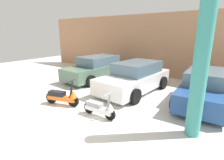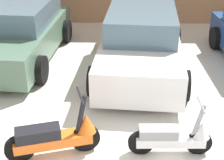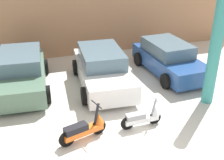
{
  "view_description": "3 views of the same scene",
  "coord_description": "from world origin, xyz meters",
  "px_view_note": "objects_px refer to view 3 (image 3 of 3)",
  "views": [
    {
      "loc": [
        4.48,
        -3.14,
        2.87
      ],
      "look_at": [
        0.16,
        2.89,
        0.85
      ],
      "focal_mm": 28.0,
      "sensor_mm": 36.0,
      "label": 1
    },
    {
      "loc": [
        -0.01,
        -3.31,
        3.66
      ],
      "look_at": [
        -0.14,
        2.51,
        0.65
      ],
      "focal_mm": 55.0,
      "sensor_mm": 36.0,
      "label": 2
    },
    {
      "loc": [
        -2.32,
        -5.53,
        5.19
      ],
      "look_at": [
        0.42,
        2.87,
        0.91
      ],
      "focal_mm": 45.0,
      "sensor_mm": 36.0,
      "label": 3
    }
  ],
  "objects_px": {
    "scooter_front_left": "(85,128)",
    "car_rear_right": "(169,58)",
    "scooter_front_right": "(143,117)",
    "car_rear_center": "(102,69)",
    "car_rear_left": "(21,72)",
    "support_column_side": "(215,49)"
  },
  "relations": [
    {
      "from": "scooter_front_right",
      "to": "support_column_side",
      "type": "relative_size",
      "value": 0.33
    },
    {
      "from": "scooter_front_left",
      "to": "scooter_front_right",
      "type": "height_order",
      "value": "scooter_front_left"
    },
    {
      "from": "scooter_front_left",
      "to": "car_rear_center",
      "type": "xyz_separation_m",
      "value": [
        1.49,
        3.29,
        0.32
      ]
    },
    {
      "from": "scooter_front_left",
      "to": "car_rear_center",
      "type": "distance_m",
      "value": 3.62
    },
    {
      "from": "car_rear_right",
      "to": "support_column_side",
      "type": "relative_size",
      "value": 1.02
    },
    {
      "from": "scooter_front_left",
      "to": "support_column_side",
      "type": "xyz_separation_m",
      "value": [
        4.73,
        0.78,
        1.66
      ]
    },
    {
      "from": "scooter_front_left",
      "to": "car_rear_right",
      "type": "relative_size",
      "value": 0.36
    },
    {
      "from": "scooter_front_left",
      "to": "support_column_side",
      "type": "height_order",
      "value": "support_column_side"
    },
    {
      "from": "scooter_front_right",
      "to": "car_rear_center",
      "type": "bearing_deg",
      "value": 95.34
    },
    {
      "from": "car_rear_right",
      "to": "support_column_side",
      "type": "bearing_deg",
      "value": -0.01
    },
    {
      "from": "scooter_front_left",
      "to": "car_rear_right",
      "type": "bearing_deg",
      "value": 21.45
    },
    {
      "from": "scooter_front_right",
      "to": "car_rear_center",
      "type": "relative_size",
      "value": 0.31
    },
    {
      "from": "support_column_side",
      "to": "car_rear_right",
      "type": "bearing_deg",
      "value": 92.59
    },
    {
      "from": "car_rear_right",
      "to": "car_rear_left",
      "type": "bearing_deg",
      "value": -96.47
    },
    {
      "from": "scooter_front_left",
      "to": "car_rear_center",
      "type": "relative_size",
      "value": 0.34
    },
    {
      "from": "scooter_front_left",
      "to": "scooter_front_right",
      "type": "distance_m",
      "value": 1.87
    },
    {
      "from": "car_rear_left",
      "to": "scooter_front_right",
      "type": "bearing_deg",
      "value": 46.25
    },
    {
      "from": "scooter_front_right",
      "to": "support_column_side",
      "type": "bearing_deg",
      "value": 12.33
    },
    {
      "from": "car_rear_right",
      "to": "support_column_side",
      "type": "height_order",
      "value": "support_column_side"
    },
    {
      "from": "car_rear_center",
      "to": "car_rear_right",
      "type": "bearing_deg",
      "value": 99.18
    },
    {
      "from": "car_rear_center",
      "to": "support_column_side",
      "type": "relative_size",
      "value": 1.09
    },
    {
      "from": "car_rear_right",
      "to": "scooter_front_left",
      "type": "bearing_deg",
      "value": -55.0
    }
  ]
}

